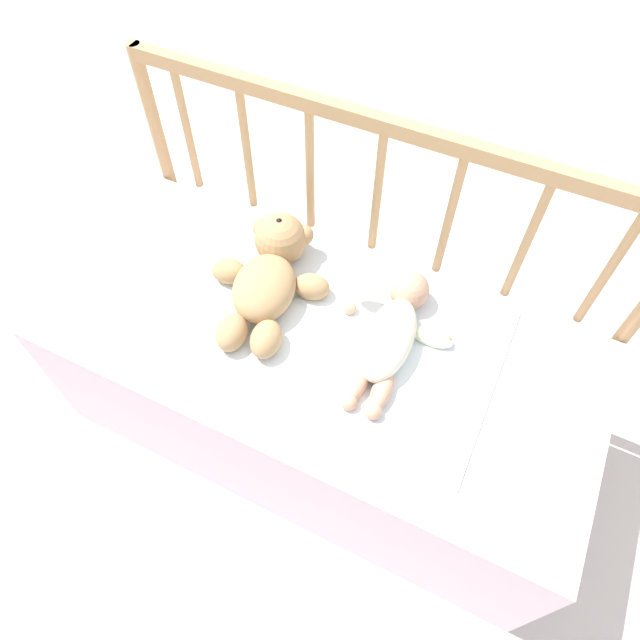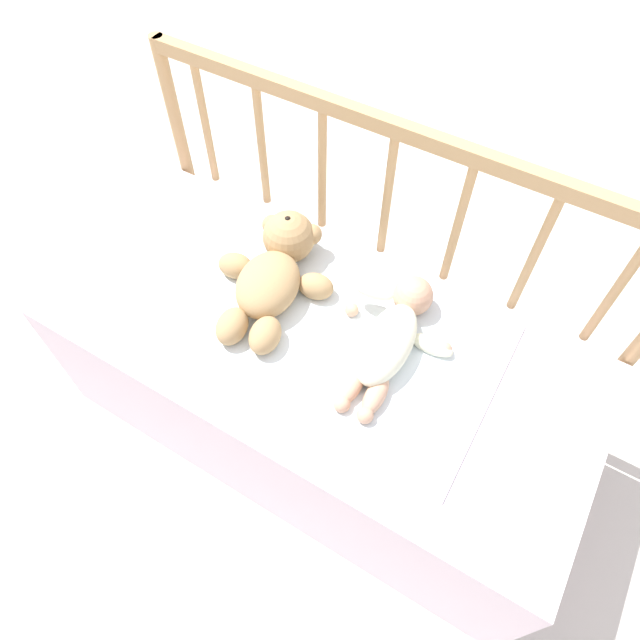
% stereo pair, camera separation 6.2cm
% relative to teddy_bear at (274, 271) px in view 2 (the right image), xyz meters
% --- Properties ---
extents(ground_plane, '(12.00, 12.00, 0.00)m').
position_rel_teddy_bear_xyz_m(ground_plane, '(0.17, -0.09, -0.51)').
color(ground_plane, silver).
extents(crib_mattress, '(1.33, 0.61, 0.45)m').
position_rel_teddy_bear_xyz_m(crib_mattress, '(0.17, -0.09, -0.28)').
color(crib_mattress, silver).
rests_on(crib_mattress, ground_plane).
extents(crib_rail, '(1.33, 0.04, 0.85)m').
position_rel_teddy_bear_xyz_m(crib_rail, '(0.17, 0.24, 0.09)').
color(crib_rail, tan).
rests_on(crib_rail, ground_plane).
extents(blanket, '(0.83, 0.49, 0.01)m').
position_rel_teddy_bear_xyz_m(blanket, '(0.17, -0.05, -0.05)').
color(blanket, white).
rests_on(blanket, crib_mattress).
extents(teddy_bear, '(0.31, 0.40, 0.14)m').
position_rel_teddy_bear_xyz_m(teddy_bear, '(0.00, 0.00, 0.00)').
color(teddy_bear, tan).
rests_on(teddy_bear, crib_mattress).
extents(baby, '(0.28, 0.39, 0.10)m').
position_rel_teddy_bear_xyz_m(baby, '(0.33, -0.02, -0.01)').
color(baby, '#EAEACC').
rests_on(baby, crib_mattress).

